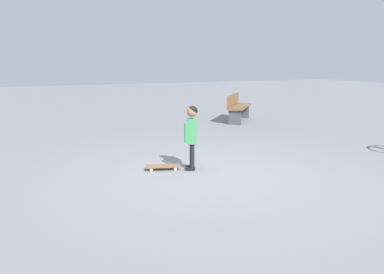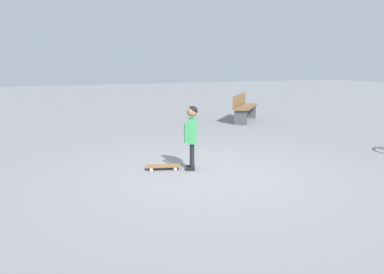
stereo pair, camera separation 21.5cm
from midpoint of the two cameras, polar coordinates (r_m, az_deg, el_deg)
ground_plane at (r=6.20m, az=3.79°, el=-5.59°), size 50.00×50.00×0.00m
child_person at (r=6.37m, az=0.96°, el=0.94°), size 0.29×0.32×1.06m
skateboard at (r=6.50m, az=-3.28°, el=-4.27°), size 0.34×0.59×0.07m
street_bench at (r=11.75m, az=8.12°, el=4.33°), size 1.49×1.39×0.80m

